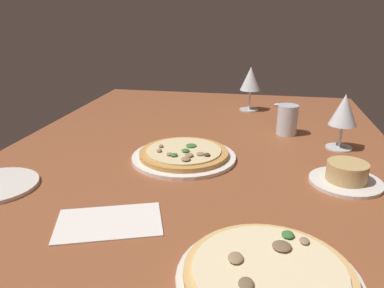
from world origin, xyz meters
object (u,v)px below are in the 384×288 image
ramekin_on_saucer (346,175)px  paper_menu (109,222)px  wine_glass_far (344,112)px  water_glass (287,121)px  wine_glass_near (250,80)px  pizza_main (184,155)px  pizza_side (268,276)px  spoon (280,105)px

ramekin_on_saucer → paper_menu: size_ratio=0.84×
paper_menu → wine_glass_far: bearing=115.7°
wine_glass_far → water_glass: size_ratio=1.67×
wine_glass_near → paper_menu: bearing=-14.1°
paper_menu → wine_glass_near: bearing=146.3°
pizza_main → paper_menu: size_ratio=1.42×
pizza_main → wine_glass_far: (-16.15, 41.91, 9.57)cm
pizza_side → wine_glass_near: bearing=-175.9°
pizza_side → wine_glass_far: (-60.57, 20.09, 9.51)cm
wine_glass_near → water_glass: (27.77, 12.94, -7.57)cm
water_glass → paper_menu: size_ratio=0.49×
pizza_main → pizza_side: (44.43, 21.82, 0.06)cm
ramekin_on_saucer → water_glass: 36.11cm
pizza_main → spoon: pizza_main is taller
wine_glass_near → paper_menu: 91.27cm
wine_glass_far → spoon: wine_glass_far is taller
ramekin_on_saucer → paper_menu: ramekin_on_saucer is taller
water_glass → pizza_main: bearing=-46.2°
wine_glass_near → spoon: bearing=124.7°
pizza_main → spoon: 68.22cm
water_glass → spoon: 36.33cm
pizza_main → spoon: size_ratio=3.00×
wine_glass_far → paper_menu: wine_glass_far is taller
ramekin_on_saucer → paper_menu: 53.43cm
pizza_side → ramekin_on_saucer: (-36.90, 17.55, 0.75)cm
pizza_side → ramekin_on_saucer: 40.87cm
ramekin_on_saucer → pizza_main: bearing=-100.8°
pizza_side → wine_glass_near: (-98.77, -7.07, 10.50)cm
ramekin_on_saucer → wine_glass_far: 25.37cm
wine_glass_near → water_glass: size_ratio=1.79×
pizza_main → wine_glass_far: bearing=111.1°
wine_glass_near → paper_menu: size_ratio=0.87×
wine_glass_far → wine_glass_near: size_ratio=0.94×
pizza_main → wine_glass_near: (-54.34, 14.75, 10.56)cm
pizza_main → water_glass: bearing=133.8°
water_glass → spoon: size_ratio=1.03×
pizza_main → ramekin_on_saucer: 40.10cm
pizza_main → wine_glass_near: bearing=164.8°
pizza_side → paper_menu: bearing=-110.6°
pizza_side → water_glass: bearing=175.3°
pizza_side → spoon: pizza_side is taller
ramekin_on_saucer → wine_glass_far: wine_glass_far is taller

